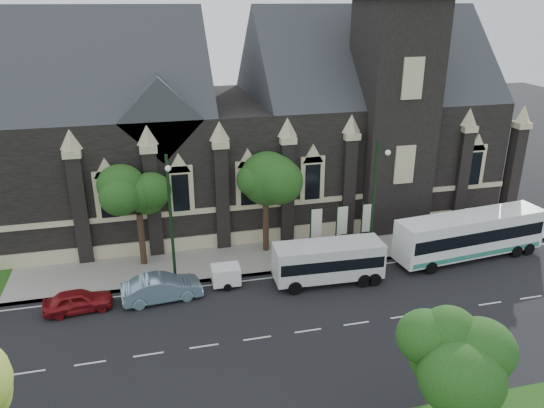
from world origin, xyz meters
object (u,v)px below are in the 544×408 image
object	(u,v)px
tour_coach	(470,235)
sedan	(162,288)
street_lamp_near	(375,196)
banner_flag_right	(365,221)
tree_walk_right	(268,178)
banner_flag_left	(314,226)
car_far_red	(78,301)
street_lamp_mid	(171,215)
banner_flag_center	(340,224)
tree_park_east	(458,356)
tree_walk_left	(140,189)
shuttle_bus	(329,260)
box_trailer	(226,275)

from	to	relation	value
tour_coach	sedan	distance (m)	22.22
street_lamp_near	banner_flag_right	distance (m)	3.34
tree_walk_right	banner_flag_left	size ratio (longest dim) A/B	1.95
car_far_red	banner_flag_left	bearing A→B (deg)	-82.90
tree_walk_right	street_lamp_mid	bearing A→B (deg)	-153.35
tree_walk_right	banner_flag_center	size ratio (longest dim) A/B	1.95
tour_coach	tree_park_east	bearing A→B (deg)	-131.74
banner_flag_left	tree_walk_right	bearing A→B (deg)	150.90
tour_coach	street_lamp_mid	bearing A→B (deg)	171.14
tree_walk_left	banner_flag_center	bearing A→B (deg)	-6.89
tree_walk_right	banner_flag_center	world-z (taller)	tree_walk_right
tree_park_east	banner_flag_center	bearing A→B (deg)	83.43
tour_coach	sedan	size ratio (longest dim) A/B	2.34
banner_flag_left	tree_walk_left	bearing A→B (deg)	171.98
tree_park_east	banner_flag_center	xyz separation A→B (m)	(2.11, 18.32, -2.24)
street_lamp_mid	shuttle_bus	bearing A→B (deg)	-11.37
banner_flag_right	tree_walk_left	bearing A→B (deg)	173.96
box_trailer	sedan	xyz separation A→B (m)	(-4.21, -0.71, 0.01)
tree_walk_right	box_trailer	xyz separation A→B (m)	(-3.96, -4.51, -5.01)
banner_flag_left	sedan	distance (m)	11.88
tree_park_east	car_far_red	size ratio (longest dim) A/B	1.54
street_lamp_mid	sedan	xyz separation A→B (m)	(-0.95, -1.61, -4.29)
banner_flag_left	box_trailer	bearing A→B (deg)	-158.29
tree_walk_left	box_trailer	bearing A→B (deg)	-41.72
tree_walk_right	box_trailer	distance (m)	7.82
box_trailer	banner_flag_right	bearing A→B (deg)	15.72
banner_flag_center	sedan	xyz separation A→B (m)	(-13.24, -3.52, -1.56)
shuttle_bus	street_lamp_mid	bearing A→B (deg)	171.00
tree_walk_left	sedan	distance (m)	7.21
banner_flag_center	sedan	distance (m)	13.79
banner_flag_right	car_far_red	size ratio (longest dim) A/B	0.98
banner_flag_right	shuttle_bus	distance (m)	5.85
tree_park_east	tree_walk_right	distance (m)	20.29
tree_walk_left	car_far_red	world-z (taller)	tree_walk_left
box_trailer	car_far_red	bearing A→B (deg)	-173.62
sedan	banner_flag_right	bearing A→B (deg)	-82.48
street_lamp_mid	shuttle_bus	xyz separation A→B (m)	(10.01, -2.01, -3.49)
street_lamp_mid	tour_coach	xyz separation A→B (m)	(21.24, -1.10, -3.28)
banner_flag_right	street_lamp_mid	bearing A→B (deg)	-172.40
tree_park_east	box_trailer	size ratio (longest dim) A/B	2.33
tree_walk_right	car_far_red	bearing A→B (deg)	-158.12
tree_park_east	street_lamp_near	size ratio (longest dim) A/B	0.70
street_lamp_near	banner_flag_left	size ratio (longest dim) A/B	2.25
banner_flag_right	tree_walk_right	bearing A→B (deg)	166.40
street_lamp_mid	banner_flag_left	world-z (taller)	street_lamp_mid
tree_park_east	tour_coach	size ratio (longest dim) A/B	0.54
banner_flag_center	street_lamp_near	bearing A→B (deg)	-48.07
car_far_red	banner_flag_right	bearing A→B (deg)	-85.30
tour_coach	shuttle_bus	distance (m)	11.27
banner_flag_left	shuttle_bus	bearing A→B (deg)	-93.98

